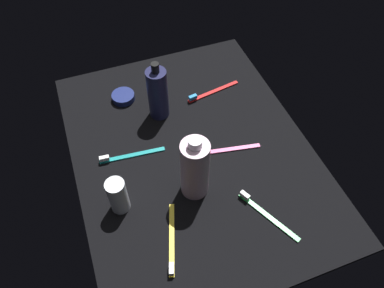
{
  "coord_description": "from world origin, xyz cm",
  "views": [
    {
      "loc": [
        -57.3,
        21.18,
        81.9
      ],
      "look_at": [
        0.0,
        0.0,
        3.0
      ],
      "focal_mm": 34.39,
      "sensor_mm": 36.0,
      "label": 1
    }
  ],
  "objects_px": {
    "lotion_bottle": "(158,93)",
    "cream_tin_left": "(123,97)",
    "toothbrush_pink": "(225,149)",
    "bodywash_bottle": "(195,168)",
    "toothbrush_yellow": "(172,243)",
    "toothbrush_green": "(265,213)",
    "toothbrush_red": "(210,92)",
    "toothbrush_teal": "(128,155)",
    "deodorant_stick": "(118,196)"
  },
  "relations": [
    {
      "from": "lotion_bottle",
      "to": "cream_tin_left",
      "type": "xyz_separation_m",
      "value": [
        0.1,
        0.09,
        -0.07
      ]
    },
    {
      "from": "toothbrush_pink",
      "to": "bodywash_bottle",
      "type": "bearing_deg",
      "value": 125.28
    },
    {
      "from": "lotion_bottle",
      "to": "toothbrush_pink",
      "type": "bearing_deg",
      "value": -147.12
    },
    {
      "from": "toothbrush_yellow",
      "to": "toothbrush_green",
      "type": "bearing_deg",
      "value": -91.59
    },
    {
      "from": "bodywash_bottle",
      "to": "toothbrush_pink",
      "type": "distance_m",
      "value": 0.17
    },
    {
      "from": "toothbrush_yellow",
      "to": "toothbrush_green",
      "type": "distance_m",
      "value": 0.24
    },
    {
      "from": "toothbrush_yellow",
      "to": "cream_tin_left",
      "type": "xyz_separation_m",
      "value": [
        0.5,
        -0.01,
        0.0
      ]
    },
    {
      "from": "toothbrush_red",
      "to": "cream_tin_left",
      "type": "distance_m",
      "value": 0.27
    },
    {
      "from": "toothbrush_teal",
      "to": "toothbrush_pink",
      "type": "distance_m",
      "value": 0.27
    },
    {
      "from": "deodorant_stick",
      "to": "toothbrush_teal",
      "type": "height_order",
      "value": "deodorant_stick"
    },
    {
      "from": "cream_tin_left",
      "to": "toothbrush_teal",
      "type": "bearing_deg",
      "value": 169.62
    },
    {
      "from": "bodywash_bottle",
      "to": "toothbrush_pink",
      "type": "height_order",
      "value": "bodywash_bottle"
    },
    {
      "from": "toothbrush_green",
      "to": "toothbrush_teal",
      "type": "bearing_deg",
      "value": 43.46
    },
    {
      "from": "bodywash_bottle",
      "to": "toothbrush_teal",
      "type": "height_order",
      "value": "bodywash_bottle"
    },
    {
      "from": "toothbrush_green",
      "to": "toothbrush_pink",
      "type": "distance_m",
      "value": 0.21
    },
    {
      "from": "bodywash_bottle",
      "to": "toothbrush_pink",
      "type": "xyz_separation_m",
      "value": [
        0.09,
        -0.12,
        -0.09
      ]
    },
    {
      "from": "toothbrush_green",
      "to": "deodorant_stick",
      "type": "bearing_deg",
      "value": 66.33
    },
    {
      "from": "cream_tin_left",
      "to": "lotion_bottle",
      "type": "bearing_deg",
      "value": -137.7
    },
    {
      "from": "bodywash_bottle",
      "to": "toothbrush_yellow",
      "type": "bearing_deg",
      "value": 139.86
    },
    {
      "from": "deodorant_stick",
      "to": "toothbrush_red",
      "type": "height_order",
      "value": "deodorant_stick"
    },
    {
      "from": "toothbrush_pink",
      "to": "deodorant_stick",
      "type": "bearing_deg",
      "value": 102.74
    },
    {
      "from": "lotion_bottle",
      "to": "toothbrush_green",
      "type": "height_order",
      "value": "lotion_bottle"
    },
    {
      "from": "lotion_bottle",
      "to": "toothbrush_red",
      "type": "height_order",
      "value": "lotion_bottle"
    },
    {
      "from": "toothbrush_red",
      "to": "toothbrush_teal",
      "type": "xyz_separation_m",
      "value": [
        -0.15,
        0.3,
        0.0
      ]
    },
    {
      "from": "lotion_bottle",
      "to": "bodywash_bottle",
      "type": "height_order",
      "value": "bodywash_bottle"
    },
    {
      "from": "toothbrush_red",
      "to": "toothbrush_pink",
      "type": "xyz_separation_m",
      "value": [
        -0.22,
        0.05,
        0.0
      ]
    },
    {
      "from": "toothbrush_green",
      "to": "cream_tin_left",
      "type": "relative_size",
      "value": 2.39
    },
    {
      "from": "bodywash_bottle",
      "to": "toothbrush_yellow",
      "type": "xyz_separation_m",
      "value": [
        -0.12,
        0.1,
        -0.09
      ]
    },
    {
      "from": "toothbrush_red",
      "to": "toothbrush_teal",
      "type": "distance_m",
      "value": 0.34
    },
    {
      "from": "deodorant_stick",
      "to": "toothbrush_green",
      "type": "relative_size",
      "value": 0.63
    },
    {
      "from": "toothbrush_red",
      "to": "toothbrush_pink",
      "type": "height_order",
      "value": "same"
    },
    {
      "from": "bodywash_bottle",
      "to": "toothbrush_red",
      "type": "height_order",
      "value": "bodywash_bottle"
    },
    {
      "from": "toothbrush_yellow",
      "to": "toothbrush_teal",
      "type": "relative_size",
      "value": 0.97
    },
    {
      "from": "lotion_bottle",
      "to": "toothbrush_pink",
      "type": "relative_size",
      "value": 1.07
    },
    {
      "from": "toothbrush_yellow",
      "to": "cream_tin_left",
      "type": "height_order",
      "value": "same"
    },
    {
      "from": "toothbrush_green",
      "to": "toothbrush_yellow",
      "type": "bearing_deg",
      "value": 88.41
    },
    {
      "from": "toothbrush_red",
      "to": "toothbrush_pink",
      "type": "distance_m",
      "value": 0.23
    },
    {
      "from": "deodorant_stick",
      "to": "toothbrush_red",
      "type": "relative_size",
      "value": 0.59
    },
    {
      "from": "lotion_bottle",
      "to": "deodorant_stick",
      "type": "relative_size",
      "value": 1.82
    },
    {
      "from": "toothbrush_yellow",
      "to": "deodorant_stick",
      "type": "bearing_deg",
      "value": 32.79
    },
    {
      "from": "toothbrush_green",
      "to": "toothbrush_pink",
      "type": "bearing_deg",
      "value": 4.11
    },
    {
      "from": "deodorant_stick",
      "to": "bodywash_bottle",
      "type": "bearing_deg",
      "value": -94.54
    },
    {
      "from": "cream_tin_left",
      "to": "toothbrush_pink",
      "type": "bearing_deg",
      "value": -143.75
    },
    {
      "from": "toothbrush_pink",
      "to": "cream_tin_left",
      "type": "distance_m",
      "value": 0.36
    },
    {
      "from": "toothbrush_pink",
      "to": "toothbrush_green",
      "type": "bearing_deg",
      "value": -175.89
    },
    {
      "from": "deodorant_stick",
      "to": "toothbrush_yellow",
      "type": "xyz_separation_m",
      "value": [
        -0.14,
        -0.09,
        -0.05
      ]
    },
    {
      "from": "toothbrush_red",
      "to": "deodorant_stick",
      "type": "bearing_deg",
      "value": 129.27
    },
    {
      "from": "lotion_bottle",
      "to": "deodorant_stick",
      "type": "bearing_deg",
      "value": 145.53
    },
    {
      "from": "toothbrush_red",
      "to": "toothbrush_yellow",
      "type": "height_order",
      "value": "same"
    },
    {
      "from": "bodywash_bottle",
      "to": "cream_tin_left",
      "type": "bearing_deg",
      "value": 14.01
    }
  ]
}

